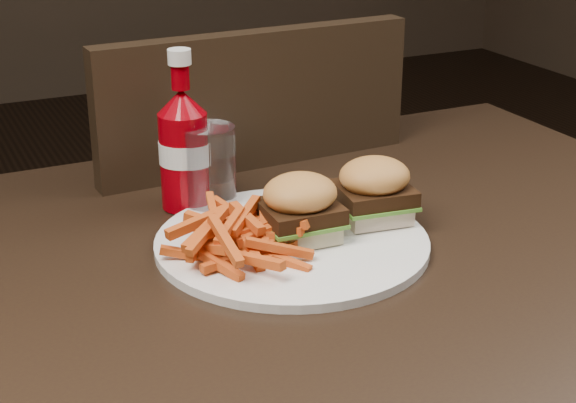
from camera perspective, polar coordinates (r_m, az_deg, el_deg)
name	(u,v)px	position (r m, az deg, el deg)	size (l,w,h in m)	color
dining_table	(259,282)	(0.94, -1.89, -5.25)	(1.20, 0.80, 0.04)	black
chair_far	(206,302)	(1.53, -5.35, -6.48)	(0.47, 0.47, 0.04)	black
plate	(292,242)	(0.97, 0.25, -2.66)	(0.30, 0.30, 0.01)	white
sandwich_half_a	(300,230)	(0.96, 0.77, -1.83)	(0.07, 0.07, 0.02)	beige
sandwich_half_b	(373,211)	(1.02, 5.53, -0.62)	(0.07, 0.07, 0.02)	beige
fries_pile	(241,230)	(0.94, -3.07, -1.83)	(0.13, 0.13, 0.05)	#BE4415
ketchup_bottle	(184,161)	(1.06, -6.72, 2.64)	(0.06, 0.06, 0.12)	#7F0008
tumbler	(209,167)	(1.05, -5.12, 2.24)	(0.06, 0.06, 0.10)	white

